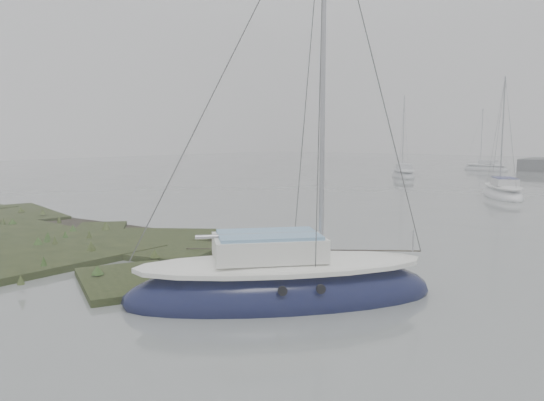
% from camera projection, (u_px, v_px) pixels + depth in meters
% --- Properties ---
extents(ground, '(160.00, 160.00, 0.00)m').
position_uv_depth(ground, '(473.00, 193.00, 38.71)').
color(ground, slate).
rests_on(ground, ground).
extents(sailboat_main, '(7.11, 7.57, 11.06)m').
position_uv_depth(sailboat_main, '(281.00, 287.00, 13.26)').
color(sailboat_main, black).
rests_on(sailboat_main, ground).
extents(sailboat_white, '(4.88, 6.39, 8.76)m').
position_uv_depth(sailboat_white, '(503.00, 193.00, 35.81)').
color(sailboat_white, white).
rests_on(sailboat_white, ground).
extents(sailboat_far_a, '(5.13, 6.35, 8.81)m').
position_uv_depth(sailboat_far_a, '(403.00, 175.00, 53.12)').
color(sailboat_far_a, '#9FA4A8').
rests_on(sailboat_far_a, ground).
extents(sailboat_far_c, '(5.96, 3.21, 8.02)m').
position_uv_depth(sailboat_far_c, '(486.00, 168.00, 63.83)').
color(sailboat_far_c, silver).
rests_on(sailboat_far_c, ground).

